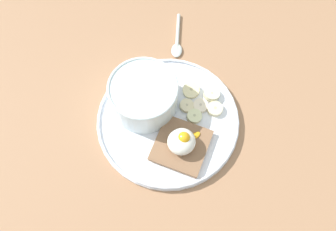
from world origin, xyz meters
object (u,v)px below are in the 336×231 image
object	(u,v)px
poached_egg	(182,141)
banana_slice_outer	(212,94)
banana_slice_front	(215,109)
oatmeal_bowl	(144,96)
banana_slice_back	(187,106)
banana_slice_left	(201,106)
spoon	(177,41)
banana_slice_inner	(191,90)
toast_slice	(181,146)
banana_slice_right	(194,116)

from	to	relation	value
poached_egg	banana_slice_outer	distance (cm)	13.09
poached_egg	banana_slice_front	size ratio (longest dim) A/B	1.70
oatmeal_bowl	banana_slice_front	world-z (taller)	oatmeal_bowl
banana_slice_back	banana_slice_left	bearing A→B (deg)	-51.96
banana_slice_back	banana_slice_outer	distance (cm)	5.79
banana_slice_back	banana_slice_outer	xyz separation A→B (cm)	(5.17, -2.59, 0.15)
banana_slice_outer	spoon	world-z (taller)	banana_slice_outer
banana_slice_back	banana_slice_inner	world-z (taller)	banana_slice_inner
toast_slice	banana_slice_outer	xyz separation A→B (cm)	(12.88, 1.57, 0.02)
oatmeal_bowl	toast_slice	world-z (taller)	oatmeal_bowl
poached_egg	banana_slice_right	xyz separation A→B (cm)	(6.58, 1.60, -2.45)
banana_slice_left	banana_slice_outer	distance (cm)	3.47
oatmeal_bowl	banana_slice_inner	world-z (taller)	oatmeal_bowl
banana_slice_left	banana_slice_right	world-z (taller)	banana_slice_right
oatmeal_bowl	poached_egg	distance (cm)	11.94
toast_slice	banana_slice_left	xyz separation A→B (cm)	(9.43, 1.94, -0.20)
banana_slice_right	banana_slice_outer	world-z (taller)	banana_slice_outer
banana_slice_inner	banana_slice_outer	bearing A→B (deg)	-65.78
toast_slice	banana_slice_left	world-z (taller)	toast_slice
banana_slice_outer	banana_slice_left	bearing A→B (deg)	173.73
banana_slice_left	banana_slice_outer	world-z (taller)	banana_slice_outer
banana_slice_inner	poached_egg	bearing A→B (deg)	-153.47
oatmeal_bowl	banana_slice_left	xyz separation A→B (cm)	(6.32, -9.57, -3.02)
banana_slice_front	spoon	world-z (taller)	banana_slice_front
banana_slice_front	banana_slice_right	xyz separation A→B (cm)	(-3.87, 2.38, 0.05)
oatmeal_bowl	banana_slice_inner	xyz separation A→B (cm)	(8.01, -6.04, -2.89)
poached_egg	spoon	bearing A→B (deg)	38.04
oatmeal_bowl	toast_slice	distance (cm)	12.25
banana_slice_left	spoon	xyz separation A→B (cm)	(10.66, 13.67, -1.09)
toast_slice	banana_slice_inner	distance (cm)	12.39
poached_egg	banana_slice_right	distance (cm)	7.20
spoon	banana_slice_front	bearing A→B (deg)	-120.15
banana_slice_outer	spoon	xyz separation A→B (cm)	(7.22, 14.05, -1.31)
toast_slice	banana_slice_back	xyz separation A→B (cm)	(7.70, 4.16, -0.13)
oatmeal_bowl	banana_slice_inner	distance (cm)	10.44
banana_slice_right	oatmeal_bowl	bearing A→B (deg)	109.74
poached_egg	banana_slice_back	size ratio (longest dim) A/B	1.77
banana_slice_left	oatmeal_bowl	bearing A→B (deg)	123.46
banana_slice_back	banana_slice_outer	bearing A→B (deg)	-26.60
poached_egg	banana_slice_left	distance (cm)	9.88
oatmeal_bowl	banana_slice_outer	bearing A→B (deg)	-45.52
banana_slice_back	banana_slice_right	world-z (taller)	same
banana_slice_front	banana_slice_back	distance (cm)	5.73
poached_egg	spoon	size ratio (longest dim) A/B	0.71
banana_slice_back	banana_slice_outer	world-z (taller)	banana_slice_outer
banana_slice_left	banana_slice_back	xyz separation A→B (cm)	(-1.73, 2.21, 0.07)
toast_slice	spoon	world-z (taller)	toast_slice
banana_slice_right	banana_slice_inner	distance (cm)	5.91
banana_slice_inner	spoon	size ratio (longest dim) A/B	0.42
banana_slice_right	banana_slice_outer	bearing A→B (deg)	0.01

